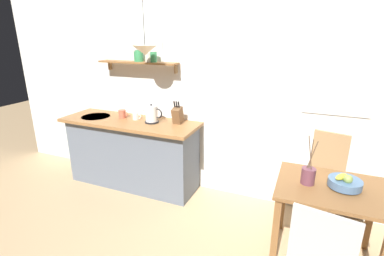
{
  "coord_description": "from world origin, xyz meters",
  "views": [
    {
      "loc": [
        1.12,
        -2.64,
        1.99
      ],
      "look_at": [
        -0.1,
        0.25,
        0.95
      ],
      "focal_mm": 26.72,
      "sensor_mm": 36.0,
      "label": 1
    }
  ],
  "objects": [
    {
      "name": "knife_block",
      "position": [
        -0.36,
        0.42,
        1.04
      ],
      "size": [
        0.1,
        0.17,
        0.29
      ],
      "color": "brown",
      "rests_on": "kitchen_counter"
    },
    {
      "name": "kitchen_counter",
      "position": [
        -1.0,
        0.32,
        0.47
      ],
      "size": [
        1.83,
        0.63,
        0.92
      ],
      "color": "slate",
      "rests_on": "ground_plane"
    },
    {
      "name": "coffee_mug_by_sink",
      "position": [
        -1.15,
        0.36,
        0.98
      ],
      "size": [
        0.14,
        0.09,
        0.11
      ],
      "color": "#C6664C",
      "rests_on": "kitchen_counter"
    },
    {
      "name": "back_wall",
      "position": [
        0.2,
        0.65,
        1.35
      ],
      "size": [
        6.8,
        0.11,
        2.7
      ],
      "color": "white",
      "rests_on": "ground_plane"
    },
    {
      "name": "coffee_mug_spare",
      "position": [
        -0.94,
        0.36,
        0.97
      ],
      "size": [
        0.12,
        0.08,
        0.09
      ],
      "color": "white",
      "rests_on": "kitchen_counter"
    },
    {
      "name": "ground_plane",
      "position": [
        0.0,
        0.0,
        0.0
      ],
      "size": [
        14.0,
        14.0,
        0.0
      ],
      "primitive_type": "plane",
      "color": "tan"
    },
    {
      "name": "dining_table",
      "position": [
        1.38,
        -0.2,
        0.62
      ],
      "size": [
        0.89,
        0.72,
        0.75
      ],
      "color": "brown",
      "rests_on": "ground_plane"
    },
    {
      "name": "dining_chair_far",
      "position": [
        1.36,
        0.43,
        0.54
      ],
      "size": [
        0.49,
        0.51,
        1.0
      ],
      "color": "tan",
      "rests_on": "ground_plane"
    },
    {
      "name": "wall_shelf",
      "position": [
        -0.9,
        0.49,
        1.68
      ],
      "size": [
        1.1,
        0.2,
        0.29
      ],
      "color": "brown"
    },
    {
      "name": "pendant_lamp",
      "position": [
        -0.65,
        0.2,
        1.82
      ],
      "size": [
        0.29,
        0.29,
        0.58
      ],
      "color": "black"
    },
    {
      "name": "fruit_bowl",
      "position": [
        1.48,
        -0.18,
        0.8
      ],
      "size": [
        0.27,
        0.27,
        0.14
      ],
      "color": "#51759E",
      "rests_on": "dining_table"
    },
    {
      "name": "electric_kettle",
      "position": [
        -0.68,
        0.33,
        1.03
      ],
      "size": [
        0.26,
        0.18,
        0.24
      ],
      "color": "black",
      "rests_on": "kitchen_counter"
    },
    {
      "name": "twig_vase",
      "position": [
        1.19,
        -0.22,
        0.83
      ],
      "size": [
        0.12,
        0.12,
        0.43
      ],
      "color": "brown",
      "rests_on": "dining_table"
    }
  ]
}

